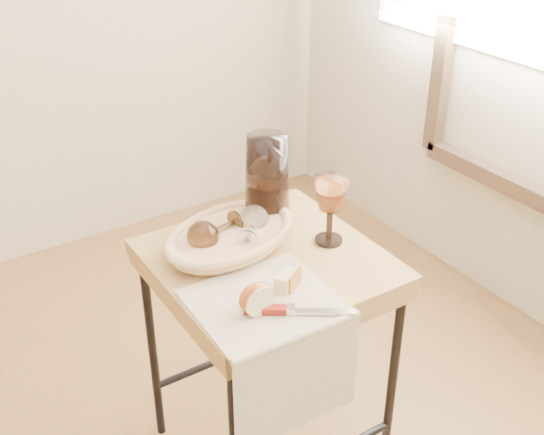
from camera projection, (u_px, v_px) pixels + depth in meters
side_table at (268, 362)px, 1.80m from camera, size 0.53×0.53×0.67m
tea_towel at (264, 302)px, 1.48m from camera, size 0.31×0.29×0.01m
bread_basket at (231, 238)px, 1.67m from camera, size 0.38×0.31×0.05m
goblet_lying_a at (217, 230)px, 1.65m from camera, size 0.14×0.10×0.08m
goblet_lying_b at (251, 228)px, 1.66m from camera, size 0.13×0.14×0.07m
pitcher at (267, 178)px, 1.75m from camera, size 0.23×0.28×0.28m
wine_goblet at (330, 210)px, 1.66m from camera, size 0.09×0.09×0.18m
apple_half at (254, 297)px, 1.43m from camera, size 0.08×0.04×0.07m
apple_wedge at (286, 281)px, 1.51m from camera, size 0.07×0.06×0.04m
table_knife at (295, 310)px, 1.43m from camera, size 0.20×0.15×0.02m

